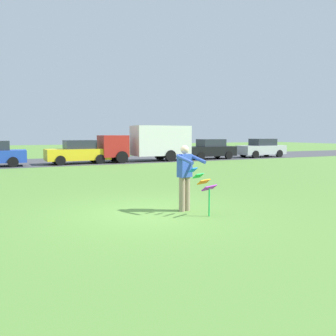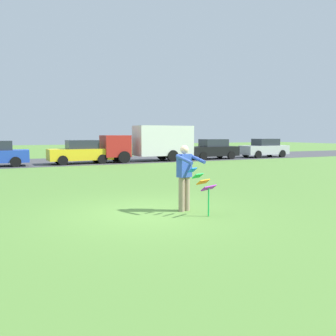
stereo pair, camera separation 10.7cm
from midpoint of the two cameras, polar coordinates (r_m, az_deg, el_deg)
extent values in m
plane|color=#568438|center=(9.22, -3.36, -7.20)|extent=(120.00, 120.00, 0.00)
cube|color=#424247|center=(26.94, -18.41, 0.93)|extent=(120.00, 8.00, 0.01)
cylinder|color=gray|center=(9.43, 2.75, -4.13)|extent=(0.16, 0.16, 0.90)
cylinder|color=gray|center=(9.31, 1.93, -4.25)|extent=(0.16, 0.16, 0.90)
cube|color=#2D4CA5|center=(9.27, 2.36, 0.39)|extent=(0.40, 0.30, 0.60)
sphere|color=beige|center=(9.24, 2.37, 2.98)|extent=(0.22, 0.22, 0.22)
cylinder|color=#2D4CA5|center=(9.23, 4.40, 1.49)|extent=(0.23, 0.59, 0.24)
cylinder|color=#2D4CA5|center=(8.93, 2.38, 1.37)|extent=(0.23, 0.59, 0.24)
cube|color=blue|center=(8.98, 3.70, -0.31)|extent=(0.26, 0.22, 0.12)
cube|color=green|center=(8.90, 4.56, -1.25)|extent=(0.35, 0.26, 0.12)
cube|color=orange|center=(8.83, 5.42, -2.21)|extent=(0.44, 0.30, 0.12)
cube|color=purple|center=(8.76, 6.30, -3.18)|extent=(0.52, 0.35, 0.12)
cylinder|color=green|center=(8.82, 6.28, -5.45)|extent=(0.04, 0.04, 0.71)
cylinder|color=black|center=(23.47, -23.74, 0.88)|extent=(0.65, 0.24, 0.64)
cylinder|color=black|center=(25.09, -23.76, 1.14)|extent=(0.65, 0.24, 0.64)
cube|color=yellow|center=(24.77, -14.41, 2.13)|extent=(4.25, 1.82, 0.76)
cube|color=#282D38|center=(24.78, -14.10, 3.67)|extent=(2.06, 1.45, 0.60)
cylinder|color=black|center=(23.74, -17.01, 1.15)|extent=(0.65, 0.24, 0.64)
cylinder|color=black|center=(25.32, -17.67, 1.39)|extent=(0.65, 0.24, 0.64)
cylinder|color=black|center=(24.34, -10.97, 1.39)|extent=(0.65, 0.24, 0.64)
cylinder|color=black|center=(25.89, -11.99, 1.61)|extent=(0.65, 0.24, 0.64)
cube|color=#B2231E|center=(25.36, -8.95, 3.51)|extent=(1.80, 1.90, 1.50)
cube|color=silver|center=(26.65, -1.30, 4.42)|extent=(4.20, 2.01, 2.20)
cylinder|color=black|center=(24.62, -7.53, 1.72)|extent=(0.84, 0.28, 0.84)
cylinder|color=black|center=(26.37, -8.78, 1.95)|extent=(0.84, 0.28, 0.84)
cylinder|color=black|center=(26.01, 0.25, 1.97)|extent=(0.84, 0.28, 0.84)
cylinder|color=black|center=(27.67, -1.41, 2.18)|extent=(0.84, 0.28, 0.84)
cube|color=black|center=(28.73, 6.55, 2.71)|extent=(4.21, 1.73, 0.76)
cube|color=#282D38|center=(28.79, 6.82, 4.03)|extent=(2.03, 1.41, 0.60)
cylinder|color=black|center=(27.37, 5.16, 1.92)|extent=(0.64, 0.22, 0.64)
cylinder|color=black|center=(28.76, 3.49, 2.10)|extent=(0.64, 0.22, 0.64)
cylinder|color=black|center=(28.81, 9.60, 2.04)|extent=(0.64, 0.22, 0.64)
cylinder|color=black|center=(30.14, 7.80, 2.21)|extent=(0.64, 0.22, 0.64)
cube|color=silver|center=(31.88, 14.64, 2.84)|extent=(4.21, 1.72, 0.76)
cube|color=#282D38|center=(31.95, 14.87, 4.02)|extent=(2.02, 1.40, 0.60)
cylinder|color=black|center=(30.44, 13.73, 2.14)|extent=(0.64, 0.22, 0.64)
cylinder|color=black|center=(31.71, 11.88, 2.31)|extent=(0.64, 0.22, 0.64)
cylinder|color=black|center=(32.15, 17.33, 2.22)|extent=(0.64, 0.22, 0.64)
cylinder|color=black|center=(33.35, 15.44, 2.38)|extent=(0.64, 0.22, 0.64)
camera|label=1|loc=(0.05, -90.30, -0.03)|focal=37.98mm
camera|label=2|loc=(0.05, 89.70, 0.03)|focal=37.98mm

